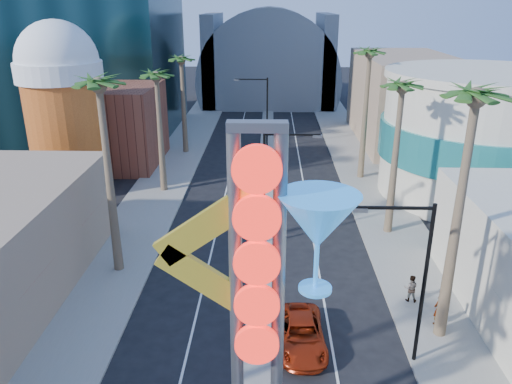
% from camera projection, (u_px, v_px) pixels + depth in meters
% --- Properties ---
extents(sidewalk_west, '(5.00, 100.00, 0.15)m').
position_uv_depth(sidewalk_west, '(169.00, 172.00, 48.99)').
color(sidewalk_west, gray).
rests_on(sidewalk_west, ground).
extents(sidewalk_east, '(5.00, 100.00, 0.15)m').
position_uv_depth(sidewalk_east, '(364.00, 174.00, 48.46)').
color(sidewalk_east, gray).
rests_on(sidewalk_east, ground).
extents(median, '(1.60, 84.00, 0.15)m').
position_uv_depth(median, '(266.00, 164.00, 51.52)').
color(median, gray).
rests_on(median, ground).
extents(brick_filler_west, '(10.00, 10.00, 8.00)m').
position_uv_depth(brick_filler_west, '(109.00, 125.00, 50.56)').
color(brick_filler_west, brown).
rests_on(brick_filler_west, ground).
extents(filler_east, '(10.00, 20.00, 10.00)m').
position_uv_depth(filler_east, '(403.00, 99.00, 58.65)').
color(filler_east, tan).
rests_on(filler_east, ground).
extents(beer_mug, '(7.00, 7.00, 14.50)m').
position_uv_depth(beer_mug, '(63.00, 103.00, 41.74)').
color(beer_mug, '#AC4416').
rests_on(beer_mug, ground).
extents(turquoise_building, '(16.60, 16.60, 10.60)m').
position_uv_depth(turquoise_building, '(481.00, 136.00, 41.71)').
color(turquoise_building, beige).
rests_on(turquoise_building, ground).
extents(canopy, '(22.00, 16.00, 22.00)m').
position_uv_depth(canopy, '(269.00, 76.00, 81.74)').
color(canopy, slate).
rests_on(canopy, ground).
extents(neon_sign, '(6.53, 2.60, 12.55)m').
position_uv_depth(neon_sign, '(282.00, 280.00, 16.21)').
color(neon_sign, gray).
rests_on(neon_sign, ground).
extents(streetlight_0, '(3.79, 0.25, 8.00)m').
position_uv_depth(streetlight_0, '(272.00, 177.00, 32.99)').
color(streetlight_0, black).
rests_on(streetlight_0, ground).
extents(streetlight_1, '(3.79, 0.25, 8.00)m').
position_uv_depth(streetlight_1, '(262.00, 106.00, 55.42)').
color(streetlight_1, black).
rests_on(streetlight_1, ground).
extents(streetlight_2, '(3.45, 0.25, 8.00)m').
position_uv_depth(streetlight_2, '(415.00, 271.00, 21.64)').
color(streetlight_2, black).
rests_on(streetlight_2, ground).
extents(palm_1, '(2.40, 2.40, 12.70)m').
position_uv_depth(palm_1, '(100.00, 98.00, 27.39)').
color(palm_1, brown).
rests_on(palm_1, ground).
extents(palm_2, '(2.40, 2.40, 11.20)m').
position_uv_depth(palm_2, '(157.00, 83.00, 40.94)').
color(palm_2, brown).
rests_on(palm_2, ground).
extents(palm_3, '(2.40, 2.40, 11.20)m').
position_uv_depth(palm_3, '(181.00, 66.00, 52.14)').
color(palm_3, brown).
rests_on(palm_3, ground).
extents(palm_5, '(2.40, 2.40, 13.20)m').
position_uv_depth(palm_5, '(474.00, 115.00, 21.14)').
color(palm_5, brown).
rests_on(palm_5, ground).
extents(palm_6, '(2.40, 2.40, 11.70)m').
position_uv_depth(palm_6, '(402.00, 96.00, 32.81)').
color(palm_6, brown).
rests_on(palm_6, ground).
extents(palm_7, '(2.40, 2.40, 12.70)m').
position_uv_depth(palm_7, '(369.00, 62.00, 43.69)').
color(palm_7, brown).
rests_on(palm_7, ground).
extents(red_pickup, '(2.37, 4.87, 1.34)m').
position_uv_depth(red_pickup, '(301.00, 334.00, 24.22)').
color(red_pickup, '#9C250C').
rests_on(red_pickup, ground).
extents(pedestrian_a, '(0.73, 0.61, 1.70)m').
position_uv_depth(pedestrian_a, '(439.00, 310.00, 25.56)').
color(pedestrian_a, gray).
rests_on(pedestrian_a, sidewalk_east).
extents(pedestrian_b, '(0.87, 0.74, 1.58)m').
position_uv_depth(pedestrian_b, '(411.00, 288.00, 27.58)').
color(pedestrian_b, gray).
rests_on(pedestrian_b, sidewalk_east).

